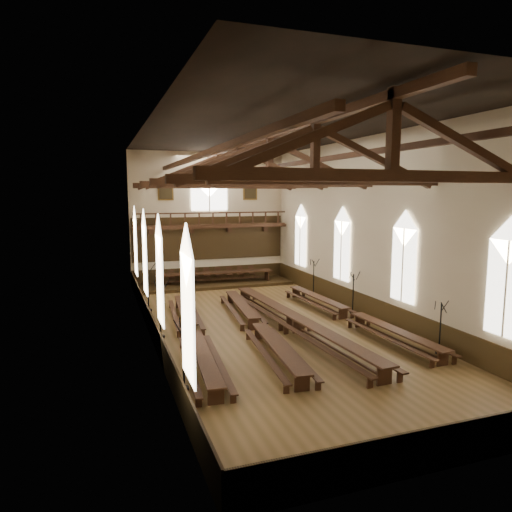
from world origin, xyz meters
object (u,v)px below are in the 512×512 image
Objects in this scene: refectory_row_a at (193,331)px; refectory_row_c at (295,320)px; high_table at (215,274)px; candelabrum_right_far at (313,284)px; refectory_row_d at (351,314)px; candelabrum_left_near at (184,368)px; candelabrum_right_near at (440,338)px; candelabrum_left_far at (148,297)px; candelabrum_right_mid at (353,301)px; candelabrum_left_mid at (160,320)px; dais at (215,284)px; refectory_row_b at (257,324)px.

refectory_row_a is 0.93× the size of refectory_row_c.
candelabrum_right_far is (5.52, -5.35, -0.15)m from high_table.
refectory_row_d is 5.31× the size of candelabrum_left_near.
candelabrum_left_near reaches higher than candelabrum_right_near.
candelabrum_left_far is 11.95m from candelabrum_right_mid.
dais is at bearing 63.77° from candelabrum_left_mid.
candelabrum_left_near is 1.07× the size of candelabrum_right_mid.
dais is 3.97× the size of candelabrum_left_far.
refectory_row_c reaches higher than dais.
candelabrum_left_far is (-9.98, 6.12, 0.37)m from refectory_row_d.
candelabrum_left_far is at bearing -132.86° from dais.
high_table is at bearing 47.14° from candelabrum_left_far.
candelabrum_left_mid reaches higher than refectory_row_a.
refectory_row_a is at bearing -143.98° from candelabrum_right_far.
candelabrum_right_far reaches higher than refectory_row_c.
candelabrum_right_near is at bearing -46.07° from candelabrum_left_far.
dais is at bearing 85.35° from refectory_row_b.
refectory_row_d is 5.52m from candelabrum_right_near.
candelabrum_right_near is at bearing -90.00° from candelabrum_right_far.
refectory_row_d is 2.05m from candelabrum_right_mid.
candelabrum_right_near reaches higher than refectory_row_d.
refectory_row_c is at bearing -85.52° from dais.
candelabrum_right_near is (5.52, -17.53, -0.20)m from high_table.
candelabrum_left_mid is 0.98× the size of candelabrum_left_far.
refectory_row_b is 1.24× the size of dais.
refectory_row_b is 5.42m from refectory_row_d.
refectory_row_b is at bearing -13.06° from candelabrum_left_mid.
candelabrum_left_mid is (-6.55, 1.14, 0.27)m from refectory_row_c.
refectory_row_c reaches higher than refectory_row_d.
high_table is at bearing -90.45° from dais.
refectory_row_b is (3.20, 0.05, 0.01)m from refectory_row_a.
candelabrum_left_mid is (-1.37, 1.11, 0.35)m from refectory_row_a.
candelabrum_left_mid is 1.14× the size of candelabrum_right_mid.
high_table is 18.39m from candelabrum_left_near.
candelabrum_left_mid is (-0.00, 6.21, 0.06)m from candelabrum_left_near.
refectory_row_c is at bearing -174.51° from refectory_row_d.
refectory_row_a reaches higher than dais.
candelabrum_right_near is (4.55, -5.07, 0.13)m from refectory_row_c.
candelabrum_left_mid is (-5.58, -11.31, -0.05)m from high_table.
refectory_row_a is at bearing 74.98° from candelabrum_left_near.
candelabrum_right_mid is at bearing 16.55° from refectory_row_b.
high_table is at bearing 63.77° from candelabrum_left_mid.
refectory_row_b is 6.82m from candelabrum_right_mid.
candelabrum_left_far reaches higher than refectory_row_c.
candelabrum_left_near is 16.48m from candelabrum_right_far.
candelabrum_right_near is (11.10, -6.22, -0.14)m from candelabrum_left_mid.
candelabrum_left_far is at bearing 148.49° from refectory_row_d.
refectory_row_d is at bearing -99.39° from candelabrum_right_far.
refectory_row_b is 12.42m from high_table.
refectory_row_d is at bearing -31.51° from candelabrum_left_far.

